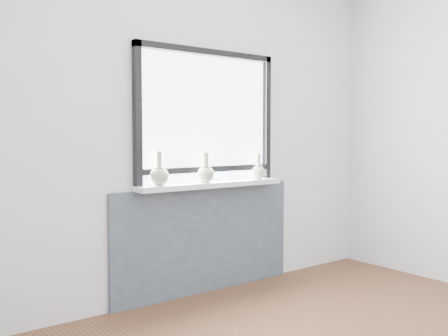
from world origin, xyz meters
TOP-DOWN VIEW (x-y plane):
  - back_wall at (0.00, 1.81)m, footprint 3.60×0.02m
  - apron_panel at (0.00, 1.78)m, footprint 1.70×0.03m
  - windowsill at (0.00, 1.71)m, footprint 1.32×0.18m
  - window at (0.00, 1.77)m, footprint 1.30×0.06m
  - vase_a at (-0.48, 1.71)m, footprint 0.15×0.15m
  - vase_b at (-0.07, 1.70)m, footprint 0.14×0.14m
  - vase_c at (0.48, 1.70)m, footprint 0.12×0.12m

SIDE VIEW (x-z plane):
  - apron_panel at x=0.00m, z-range 0.00..0.86m
  - windowsill at x=0.00m, z-range 0.86..0.90m
  - vase_c at x=0.48m, z-range 0.86..1.08m
  - vase_b at x=-0.07m, z-range 0.86..1.10m
  - vase_a at x=-0.48m, z-range 0.85..1.11m
  - back_wall at x=0.00m, z-range 0.00..2.60m
  - window at x=0.00m, z-range 0.92..1.97m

